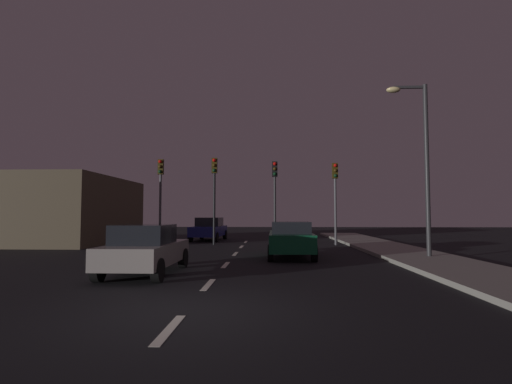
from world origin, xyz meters
name	(u,v)px	position (x,y,z in m)	size (l,w,h in m)	color
ground_plane	(227,263)	(0.00, 7.00, 0.00)	(80.00, 80.00, 0.00)	black
sidewalk_curb_right	(435,262)	(7.50, 7.00, 0.07)	(3.00, 40.00, 0.15)	gray
lane_stripe_nearest	(169,329)	(0.00, -1.20, 0.00)	(0.16, 1.60, 0.01)	silver
lane_stripe_second	(208,284)	(0.00, 2.60, 0.00)	(0.16, 1.60, 0.01)	silver
lane_stripe_third	(226,265)	(0.00, 6.40, 0.00)	(0.16, 1.60, 0.01)	silver
lane_stripe_fourth	(235,254)	(0.00, 10.20, 0.00)	(0.16, 1.60, 0.01)	silver
lane_stripe_fifth	(241,247)	(0.00, 14.00, 0.00)	(0.16, 1.60, 0.01)	silver
lane_stripe_sixth	(246,242)	(0.00, 17.80, 0.00)	(0.16, 1.60, 0.01)	silver
traffic_signal_far_left	(160,185)	(-4.93, 15.34, 3.53)	(0.32, 0.38, 5.05)	#4C4C51
traffic_signal_center_left	(214,184)	(-1.71, 15.34, 3.57)	(0.32, 0.38, 5.11)	black
traffic_signal_center_right	(275,186)	(1.86, 15.34, 3.43)	(0.32, 0.38, 4.89)	#2D2D30
traffic_signal_far_right	(335,187)	(5.38, 15.34, 3.35)	(0.32, 0.38, 4.77)	#4C4C51
car_stopped_ahead	(291,239)	(2.43, 9.05, 0.76)	(1.91, 4.52, 1.48)	#0F4C2D
car_adjacent_lane	(145,249)	(-2.15, 4.17, 0.75)	(1.84, 3.94, 1.48)	gray
car_oncoming_far	(209,229)	(-2.61, 19.06, 0.78)	(2.16, 4.24, 1.56)	navy
street_lamp_right	(421,154)	(7.56, 8.19, 4.20)	(1.62, 0.36, 6.99)	#2D2D30
storefront_left	(77,210)	(-10.63, 16.73, 2.04)	(5.26, 9.58, 4.07)	brown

